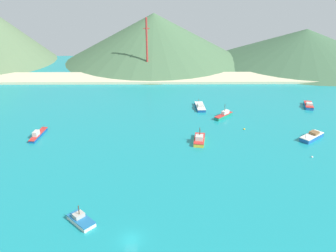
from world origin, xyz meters
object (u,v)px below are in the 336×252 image
fishing_boat_2 (312,136)px  buoy_1 (244,129)px  fishing_boat_0 (309,105)px  radio_tower (147,47)px  fishing_boat_1 (200,107)px  fishing_boat_8 (38,135)px  buoy_0 (312,157)px  fishing_boat_6 (224,115)px  fishing_boat_7 (199,139)px  fishing_boat_3 (81,220)px

fishing_boat_2 → buoy_1: bearing=159.9°
fishing_boat_0 → radio_tower: 82.38m
fishing_boat_1 → fishing_boat_2: (33.59, -27.70, 0.05)m
fishing_boat_0 → fishing_boat_2: size_ratio=0.93×
fishing_boat_2 → radio_tower: 95.11m
fishing_boat_8 → radio_tower: (32.57, 72.77, 14.32)m
buoy_0 → buoy_1: bearing=128.3°
fishing_boat_0 → buoy_1: 37.14m
fishing_boat_0 → fishing_boat_2: (-10.03, -28.84, 0.03)m
fishing_boat_2 → buoy_1: size_ratio=14.18×
fishing_boat_6 → fishing_boat_7: 23.26m
buoy_1 → buoy_0: bearing=-51.7°
fishing_boat_1 → fishing_boat_8: size_ratio=0.89×
buoy_1 → fishing_boat_0: bearing=35.2°
fishing_boat_0 → fishing_boat_1: bearing=-178.5°
fishing_boat_7 → buoy_1: size_ratio=13.32×
buoy_1 → radio_tower: size_ratio=0.02×
fishing_boat_3 → fishing_boat_7: bearing=53.0°
fishing_boat_0 → fishing_boat_7: fishing_boat_7 is taller
fishing_boat_7 → buoy_1: fishing_boat_7 is taller
fishing_boat_7 → radio_tower: radio_tower is taller
fishing_boat_0 → fishing_boat_6: 37.19m
fishing_boat_0 → fishing_boat_2: fishing_boat_2 is taller
fishing_boat_1 → fishing_boat_2: bearing=-39.5°
fishing_boat_0 → fishing_boat_1: size_ratio=0.89×
fishing_boat_7 → buoy_0: size_ratio=14.20×
fishing_boat_8 → fishing_boat_0: bearing=15.0°
fishing_boat_2 → fishing_boat_3: fishing_boat_3 is taller
buoy_0 → buoy_1: buoy_1 is taller
fishing_boat_0 → fishing_boat_3: bearing=-137.5°
fishing_boat_0 → fishing_boat_6: fishing_boat_6 is taller
fishing_boat_1 → buoy_0: size_ratio=15.80×
fishing_boat_6 → radio_tower: size_ratio=0.26×
fishing_boat_1 → fishing_boat_3: size_ratio=1.40×
fishing_boat_2 → buoy_0: bearing=-110.9°
fishing_boat_3 → buoy_0: 67.03m
fishing_boat_7 → buoy_0: fishing_boat_7 is taller
fishing_boat_6 → fishing_boat_2: bearing=-35.6°
fishing_boat_8 → buoy_0: size_ratio=17.67×
radio_tower → buoy_0: bearing=-59.3°
buoy_0 → radio_tower: 102.78m
fishing_boat_1 → fishing_boat_7: fishing_boat_7 is taller
fishing_boat_0 → fishing_boat_2: bearing=-109.2°
fishing_boat_1 → buoy_1: bearing=-56.8°
fishing_boat_8 → radio_tower: bearing=65.9°
fishing_boat_6 → buoy_0: fishing_boat_6 is taller
fishing_boat_2 → fishing_boat_8: bearing=178.5°
fishing_boat_3 → radio_tower: radio_tower is taller
fishing_boat_6 → fishing_boat_8: fishing_boat_6 is taller
fishing_boat_2 → fishing_boat_7: bearing=-176.6°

